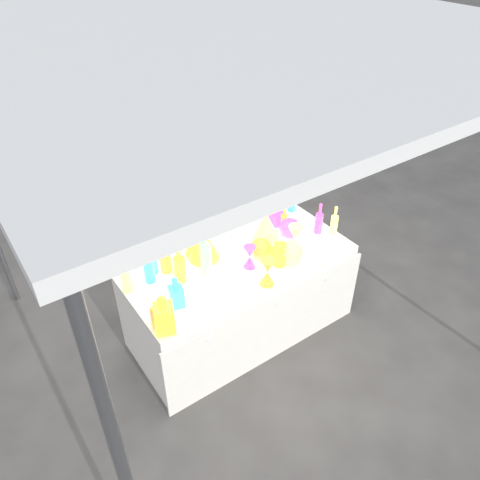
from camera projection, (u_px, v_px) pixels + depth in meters
ground at (240, 327)px, 4.09m from camera, size 80.00×80.00×0.00m
canopy_tent at (239, 38)px, 2.69m from camera, size 3.15×3.15×2.46m
display_table at (241, 297)px, 3.86m from camera, size 1.84×0.83×0.75m
cardboard_box_closed at (124, 212)px, 5.23m from camera, size 0.66×0.59×0.40m
cardboard_box_flat at (150, 215)px, 5.48m from camera, size 0.76×0.57×0.06m
bottle_0 at (148, 250)px, 3.51m from camera, size 0.08×0.08×0.29m
bottle_1 at (152, 255)px, 3.44m from camera, size 0.09×0.09×0.33m
bottle_2 at (164, 249)px, 3.43m from camera, size 0.09×0.09×0.41m
bottle_3 at (205, 231)px, 3.73m from camera, size 0.07×0.07×0.27m
bottle_4 at (126, 272)px, 3.28m from camera, size 0.08×0.08×0.33m
bottle_5 at (206, 251)px, 3.42m from camera, size 0.10×0.10×0.40m
bottle_6 at (179, 263)px, 3.36m from camera, size 0.10×0.10×0.34m
bottle_7 at (148, 264)px, 3.36m from camera, size 0.09×0.09×0.33m
decanter_0 at (164, 313)px, 2.98m from camera, size 0.16×0.16×0.30m
decanter_1 at (162, 312)px, 3.01m from camera, size 0.13×0.13×0.27m
decanter_2 at (176, 292)px, 3.18m from camera, size 0.12×0.12×0.25m
hourglass_0 at (267, 272)px, 3.36m from camera, size 0.14×0.14×0.22m
hourglass_1 at (250, 257)px, 3.53m from camera, size 0.10×0.10×0.19m
hourglass_2 at (295, 239)px, 3.68m from camera, size 0.15×0.15×0.23m
hourglass_4 at (280, 255)px, 3.55m from camera, size 0.13×0.13×0.19m
globe_0 at (281, 254)px, 3.60m from camera, size 0.22×0.22×0.14m
globe_1 at (291, 253)px, 3.60m from camera, size 0.24×0.24×0.16m
globe_2 at (261, 248)px, 3.67m from camera, size 0.21×0.21×0.13m
globe_3 at (289, 229)px, 3.88m from camera, size 0.21×0.21×0.14m
lampshade_0 at (196, 241)px, 3.66m from camera, size 0.24×0.24×0.23m
lampshade_1 at (203, 242)px, 3.59m from camera, size 0.33×0.33×0.29m
lampshade_2 at (276, 208)px, 4.02m from camera, size 0.27×0.27×0.26m
lampshade_3 at (266, 225)px, 3.82m from camera, size 0.23×0.23×0.25m
bottle_8 at (292, 195)px, 4.14m from camera, size 0.08×0.08×0.31m
bottle_9 at (284, 218)px, 3.91m from camera, size 0.07×0.07×0.24m
bottle_10 at (319, 218)px, 3.87m from camera, size 0.07×0.07×0.29m
bottle_11 at (335, 220)px, 3.87m from camera, size 0.07×0.07×0.26m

